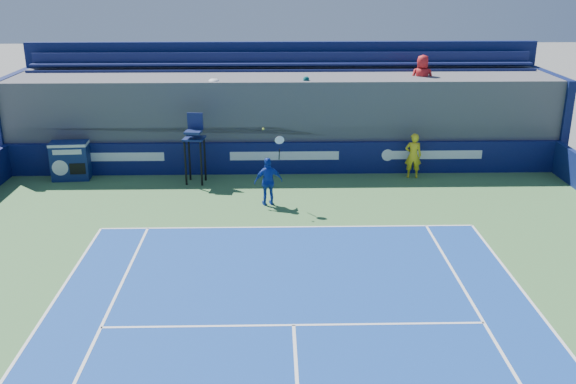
{
  "coord_description": "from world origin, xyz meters",
  "views": [
    {
      "loc": [
        -0.4,
        -5.6,
        7.29
      ],
      "look_at": [
        0.0,
        11.5,
        1.25
      ],
      "focal_mm": 40.0,
      "sensor_mm": 36.0,
      "label": 1
    }
  ],
  "objects_px": {
    "ball_person": "(413,156)",
    "match_clock": "(70,160)",
    "tennis_player": "(268,181)",
    "umpire_chair": "(195,141)"
  },
  "relations": [
    {
      "from": "match_clock",
      "to": "tennis_player",
      "type": "bearing_deg",
      "value": -21.5
    },
    {
      "from": "match_clock",
      "to": "umpire_chair",
      "type": "distance_m",
      "value": 4.62
    },
    {
      "from": "ball_person",
      "to": "match_clock",
      "type": "bearing_deg",
      "value": 6.04
    },
    {
      "from": "ball_person",
      "to": "match_clock",
      "type": "relative_size",
      "value": 1.18
    },
    {
      "from": "ball_person",
      "to": "tennis_player",
      "type": "relative_size",
      "value": 0.64
    },
    {
      "from": "ball_person",
      "to": "match_clock",
      "type": "height_order",
      "value": "ball_person"
    },
    {
      "from": "match_clock",
      "to": "tennis_player",
      "type": "xyz_separation_m",
      "value": [
        7.11,
        -2.8,
        0.06
      ]
    },
    {
      "from": "umpire_chair",
      "to": "tennis_player",
      "type": "xyz_separation_m",
      "value": [
        2.58,
        -2.33,
        -0.73
      ]
    },
    {
      "from": "ball_person",
      "to": "tennis_player",
      "type": "distance_m",
      "value": 5.87
    },
    {
      "from": "ball_person",
      "to": "umpire_chair",
      "type": "height_order",
      "value": "umpire_chair"
    }
  ]
}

